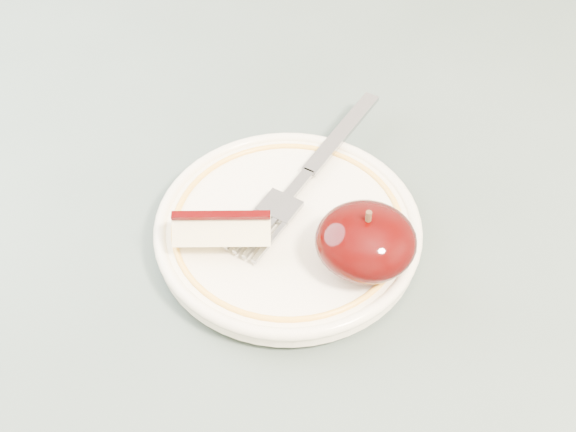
# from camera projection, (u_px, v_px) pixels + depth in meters

# --- Properties ---
(table) EXTENTS (0.90, 0.90, 0.75)m
(table) POSITION_uv_depth(u_px,v_px,m) (281.00, 366.00, 0.62)
(table) COLOR brown
(table) RESTS_ON ground
(plate) EXTENTS (0.19, 0.19, 0.02)m
(plate) POSITION_uv_depth(u_px,v_px,m) (288.00, 229.00, 0.58)
(plate) COLOR white
(plate) RESTS_ON table
(apple_half) EXTENTS (0.07, 0.07, 0.05)m
(apple_half) POSITION_uv_depth(u_px,v_px,m) (366.00, 241.00, 0.53)
(apple_half) COLOR black
(apple_half) RESTS_ON plate
(apple_wedge) EXTENTS (0.07, 0.04, 0.03)m
(apple_wedge) POSITION_uv_depth(u_px,v_px,m) (222.00, 230.00, 0.55)
(apple_wedge) COLOR #F3E9B3
(apple_wedge) RESTS_ON plate
(fork) EXTENTS (0.11, 0.18, 0.00)m
(fork) POSITION_uv_depth(u_px,v_px,m) (308.00, 173.00, 0.60)
(fork) COLOR gray
(fork) RESTS_ON plate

